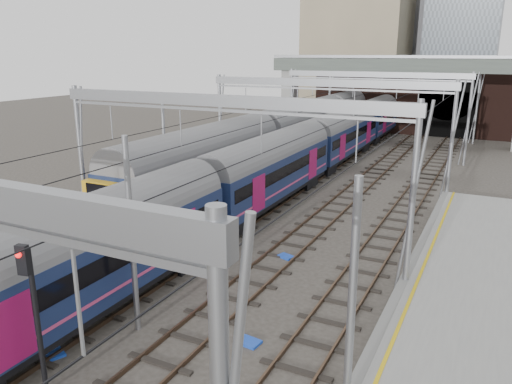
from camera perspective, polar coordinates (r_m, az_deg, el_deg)
The scene contains 11 objects.
ground at distance 17.80m, azimuth -17.56°, elevation -17.66°, with size 160.00×160.00×0.00m, color #38332D.
tracks at distance 29.20m, azimuth 3.02°, elevation -3.41°, with size 14.40×80.00×0.22m.
overhead_line at distance 33.78m, azimuth 7.63°, elevation 10.47°, with size 16.80×80.00×8.00m.
retaining_wall at distance 63.23m, azimuth 17.94°, elevation 10.21°, with size 28.00×2.75×9.00m.
overbridge at distance 57.45m, azimuth 15.83°, elevation 12.84°, with size 28.00×3.00×9.25m.
train_main at distance 38.53m, azimuth 6.42°, elevation 4.94°, with size 2.71×62.69×4.69m.
train_second at distance 47.40m, azimuth 5.26°, elevation 7.22°, with size 3.03×52.49×5.13m.
signal_near_centre at distance 15.31m, azimuth -24.17°, elevation -11.36°, with size 0.36×0.46×4.67m.
equip_cover_a at distance 18.44m, azimuth -22.06°, elevation -16.68°, with size 0.75×0.53×0.09m, color blue.
equip_cover_b at distance 24.34m, azimuth 3.44°, elevation -7.37°, with size 0.75×0.53×0.09m, color blue.
equip_cover_c at distance 17.75m, azimuth -0.86°, elevation -16.75°, with size 0.80×0.56×0.09m, color blue.
Camera 1 is at (10.84, -10.37, 9.57)m, focal length 35.00 mm.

